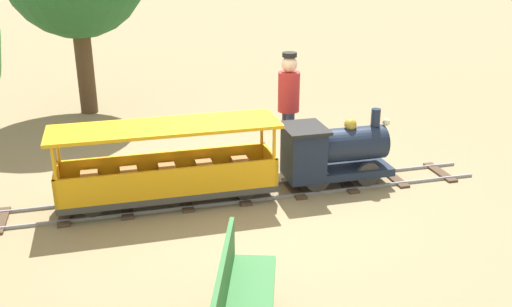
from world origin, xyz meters
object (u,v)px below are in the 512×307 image
object	(u,v)px
locomotive	(332,151)
park_bench	(241,302)
passenger_car	(168,172)
conductor_person	(289,100)

from	to	relation	value
locomotive	park_bench	distance (m)	3.34
passenger_car	locomotive	bearing A→B (deg)	90.00
conductor_person	park_bench	xyz separation A→B (m)	(3.63, -1.54, -0.54)
passenger_car	park_bench	xyz separation A→B (m)	(2.77, 0.26, -0.01)
conductor_person	park_bench	world-z (taller)	conductor_person
locomotive	passenger_car	bearing A→B (deg)	-90.00
conductor_person	locomotive	bearing A→B (deg)	20.79
passenger_car	conductor_person	bearing A→B (deg)	115.71
locomotive	passenger_car	xyz separation A→B (m)	(0.00, -2.12, -0.06)
passenger_car	park_bench	size ratio (longest dim) A/B	1.99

